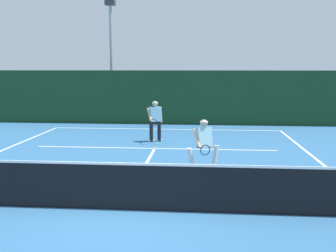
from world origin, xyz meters
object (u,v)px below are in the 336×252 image
at_px(player_near, 204,144).
at_px(player_far, 155,119).
at_px(tennis_ball_extra, 295,183).
at_px(light_pole, 111,46).
at_px(tennis_ball, 157,144).

relative_size(player_near, player_far, 0.94).
relative_size(tennis_ball_extra, light_pole, 0.01).
distance_m(player_near, player_far, 4.99).
distance_m(tennis_ball_extra, light_pole, 14.87).
bearing_deg(player_far, player_near, 85.95).
bearing_deg(player_near, light_pole, -93.02).
height_order(player_near, player_far, player_far).
bearing_deg(player_near, player_far, -95.23).
bearing_deg(tennis_ball, player_near, -65.72).
bearing_deg(light_pole, player_far, -63.63).
bearing_deg(tennis_ball_extra, player_near, 161.22).
bearing_deg(tennis_ball_extra, player_far, 128.41).
xyz_separation_m(player_near, tennis_ball, (-1.78, 3.94, -0.82)).
height_order(player_far, tennis_ball, player_far).
height_order(tennis_ball, light_pole, light_pole).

